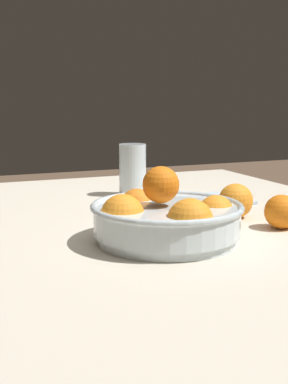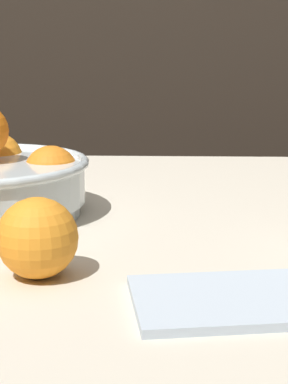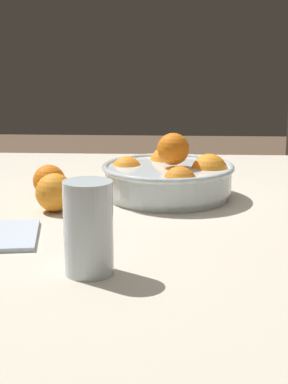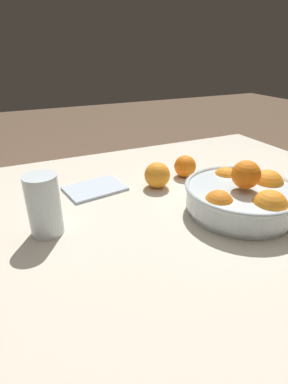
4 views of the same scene
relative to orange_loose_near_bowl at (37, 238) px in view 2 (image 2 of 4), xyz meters
The scene contains 3 objects.
dining_table 0.20m from the orange_loose_near_bowl, 81.21° to the left, with size 1.35×1.08×0.77m.
orange_loose_near_bowl is the anchor object (origin of this frame).
napkin 0.19m from the orange_loose_near_bowl, 18.62° to the right, with size 0.17×0.12×0.01m, color silver.
Camera 2 is at (0.10, -0.74, 0.98)m, focal length 60.00 mm.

